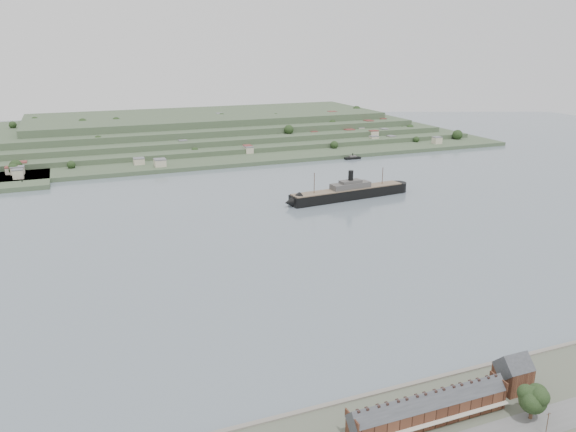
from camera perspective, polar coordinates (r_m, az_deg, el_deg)
name	(u,v)px	position (r m, az deg, el deg)	size (l,w,h in m)	color
ground	(274,250)	(333.34, -1.38, -3.50)	(1400.00, 1400.00, 0.00)	slate
terrace_row	(429,408)	(193.30, 14.10, -18.41)	(55.60, 9.80, 11.07)	#412317
gabled_building	(513,373)	(216.36, 21.89, -14.61)	(10.40, 10.18, 14.09)	#412317
far_peninsula	(185,133)	(707.04, -10.47, 8.30)	(760.00, 309.00, 30.00)	#384B32
steamship	(345,193)	(442.52, 5.82, 2.34)	(112.11, 23.77, 26.90)	black
ferry_west	(23,185)	(532.09, -25.36, 2.88)	(15.52, 4.95, 5.75)	black
ferry_east	(353,158)	(599.51, 6.58, 5.90)	(17.49, 4.96, 6.55)	black
fig_tree	(535,399)	(203.22, 23.77, -16.64)	(10.98, 9.51, 12.26)	#483121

